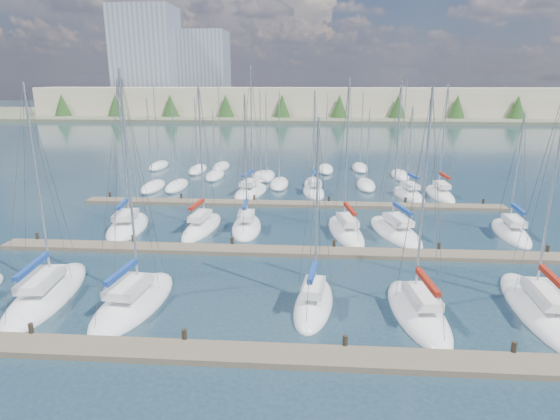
# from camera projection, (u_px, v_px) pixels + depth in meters

# --- Properties ---
(ground) EXTENTS (400.00, 400.00, 0.00)m
(ground) POSITION_uv_depth(u_px,v_px,m) (300.00, 158.00, 78.06)
(ground) COLOR #243C49
(ground) RESTS_ON ground
(dock_near) EXTENTS (44.00, 1.93, 1.10)m
(dock_near) POSITION_uv_depth(u_px,v_px,m) (262.00, 355.00, 22.36)
(dock_near) COLOR #6B5E4C
(dock_near) RESTS_ON ground
(dock_mid) EXTENTS (44.00, 1.93, 1.10)m
(dock_mid) POSITION_uv_depth(u_px,v_px,m) (282.00, 251.00, 35.80)
(dock_mid) COLOR #6B5E4C
(dock_mid) RESTS_ON ground
(dock_far) EXTENTS (44.00, 1.93, 1.10)m
(dock_far) POSITION_uv_depth(u_px,v_px,m) (291.00, 204.00, 49.24)
(dock_far) COLOR #6B5E4C
(dock_far) RESTS_ON ground
(sailboat_h) EXTENTS (4.07, 8.48, 13.69)m
(sailboat_h) POSITION_uv_depth(u_px,v_px,m) (128.00, 226.00, 41.71)
(sailboat_h) COLOR white
(sailboat_h) RESTS_ON ground
(sailboat_o) EXTENTS (4.41, 8.47, 15.03)m
(sailboat_o) POSITION_uv_depth(u_px,v_px,m) (251.00, 192.00, 54.43)
(sailboat_o) COLOR white
(sailboat_o) RESTS_ON ground
(sailboat_k) EXTENTS (3.85, 9.34, 13.72)m
(sailboat_k) POSITION_uv_depth(u_px,v_px,m) (346.00, 231.00, 40.33)
(sailboat_k) COLOR white
(sailboat_k) RESTS_ON ground
(sailboat_c) EXTENTS (4.09, 8.87, 14.20)m
(sailboat_c) POSITION_uv_depth(u_px,v_px,m) (134.00, 302.00, 27.63)
(sailboat_c) COLOR white
(sailboat_c) RESTS_ON ground
(sailboat_m) EXTENTS (2.99, 7.89, 10.98)m
(sailboat_m) POSITION_uv_depth(u_px,v_px,m) (511.00, 232.00, 40.06)
(sailboat_m) COLOR white
(sailboat_m) RESTS_ON ground
(sailboat_p) EXTENTS (3.16, 7.37, 12.35)m
(sailboat_p) POSITION_uv_depth(u_px,v_px,m) (314.00, 191.00, 54.54)
(sailboat_p) COLOR white
(sailboat_p) RESTS_ON ground
(sailboat_i) EXTENTS (3.19, 8.42, 13.50)m
(sailboat_i) POSITION_uv_depth(u_px,v_px,m) (202.00, 227.00, 41.51)
(sailboat_i) COLOR white
(sailboat_i) RESTS_ON ground
(sailboat_q) EXTENTS (3.92, 7.58, 10.73)m
(sailboat_q) POSITION_uv_depth(u_px,v_px,m) (408.00, 195.00, 52.99)
(sailboat_q) COLOR white
(sailboat_q) RESTS_ON ground
(sailboat_j) EXTENTS (3.03, 7.41, 12.39)m
(sailboat_j) POSITION_uv_depth(u_px,v_px,m) (247.00, 227.00, 41.54)
(sailboat_j) COLOR white
(sailboat_j) RESTS_ON ground
(sailboat_f) EXTENTS (3.46, 10.47, 14.47)m
(sailboat_f) POSITION_uv_depth(u_px,v_px,m) (540.00, 309.00, 26.76)
(sailboat_f) COLOR white
(sailboat_f) RESTS_ON ground
(sailboat_l) EXTENTS (4.96, 9.41, 13.48)m
(sailboat_l) POSITION_uv_depth(u_px,v_px,m) (395.00, 231.00, 40.37)
(sailboat_l) COLOR white
(sailboat_l) RESTS_ON ground
(sailboat_b) EXTENTS (4.16, 10.21, 13.46)m
(sailboat_b) POSITION_uv_depth(u_px,v_px,m) (47.00, 294.00, 28.65)
(sailboat_b) COLOR white
(sailboat_b) RESTS_ON ground
(sailboat_r) EXTENTS (2.72, 8.10, 13.18)m
(sailboat_r) POSITION_uv_depth(u_px,v_px,m) (440.00, 194.00, 53.34)
(sailboat_r) COLOR white
(sailboat_r) RESTS_ON ground
(sailboat_e) EXTENTS (3.50, 8.56, 13.27)m
(sailboat_e) POSITION_uv_depth(u_px,v_px,m) (418.00, 312.00, 26.43)
(sailboat_e) COLOR white
(sailboat_e) RESTS_ON ground
(sailboat_d) EXTENTS (2.96, 7.14, 11.65)m
(sailboat_d) POSITION_uv_depth(u_px,v_px,m) (314.00, 303.00, 27.45)
(sailboat_d) COLOR white
(sailboat_d) RESTS_ON ground
(distant_boats) EXTENTS (36.93, 20.75, 13.30)m
(distant_boats) POSITION_uv_depth(u_px,v_px,m) (264.00, 176.00, 62.70)
(distant_boats) COLOR #9EA0A5
(distant_boats) RESTS_ON ground
(shoreline) EXTENTS (400.00, 60.00, 38.00)m
(shoreline) POSITION_uv_depth(u_px,v_px,m) (270.00, 94.00, 163.13)
(shoreline) COLOR #666B51
(shoreline) RESTS_ON ground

